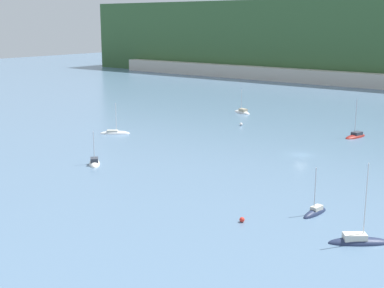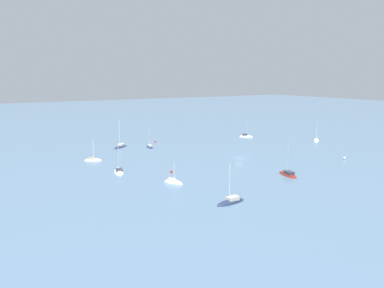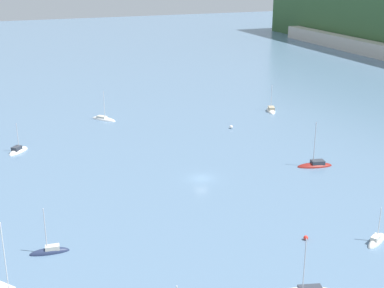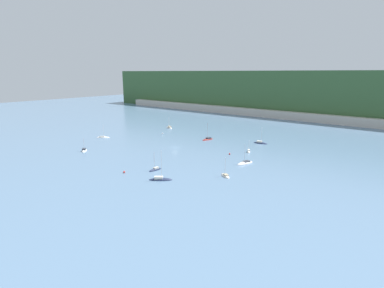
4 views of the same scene
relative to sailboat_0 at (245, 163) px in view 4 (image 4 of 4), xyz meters
The scene contains 16 objects.
ground_plane 38.75m from the sailboat_0, behind, with size 600.00×600.00×0.00m, color slate.
hillside_ridge 161.79m from the sailboat_0, 103.92° to the left, with size 379.86×64.37×36.05m.
shore_town_strip 126.48m from the sailboat_0, 107.82° to the left, with size 322.88×6.00×5.85m.
sailboat_0 is the anchor object (origin of this frame).
sailboat_1 17.45m from the sailboat_0, 83.46° to the right, with size 5.50×4.38×7.42m.
sailboat_2 35.08m from the sailboat_0, 127.94° to the right, with size 1.98×5.58×7.54m.
sailboat_3 44.35m from the sailboat_0, 144.98° to the left, with size 3.79×7.45×9.74m.
sailboat_4 36.18m from the sailboat_0, 110.86° to the right, with size 7.36×6.50×10.87m.
sailboat_5 72.19m from the sailboat_0, 156.64° to the right, with size 5.51×5.25×7.16m.
sailboat_6 84.25m from the sailboat_0, 153.58° to the left, with size 7.19×4.46×7.90m.
sailboat_7 83.92m from the sailboat_0, behind, with size 6.89×6.08×8.22m.
sailboat_8 18.29m from the sailboat_0, 114.07° to the left, with size 3.74×5.21×6.30m.
sailboat_9 36.71m from the sailboat_0, 107.11° to the left, with size 7.23×2.87×9.07m.
mooring_buoy_0 13.96m from the sailboat_0, 147.25° to the left, with size 0.68×0.68×0.68m.
mooring_buoy_1 68.21m from the sailboat_0, 162.35° to the left, with size 0.82×0.82×0.82m.
mooring_buoy_2 46.15m from the sailboat_0, 127.31° to the right, with size 0.71×0.71×0.71m.
Camera 4 is at (92.57, -102.26, 34.72)m, focal length 28.00 mm.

